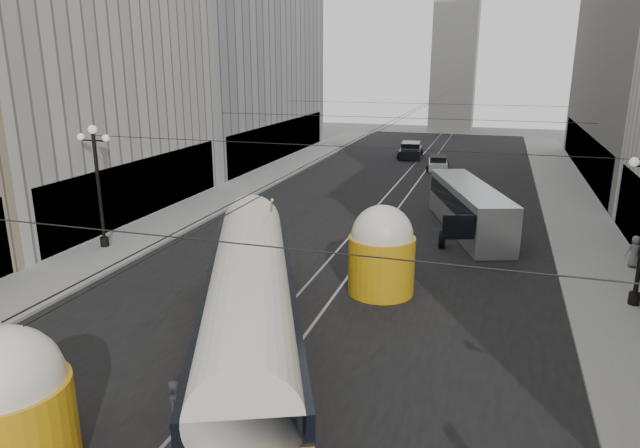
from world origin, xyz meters
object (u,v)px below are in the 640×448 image
Objects in this scene: pedestrian_sidewalk_right at (635,251)px; city_bus at (469,206)px; pedestrian_crossing_a at (178,413)px; streetcar at (250,306)px.

city_bus is at bearing -41.31° from pedestrian_sidewalk_right.
pedestrian_crossing_a reaches higher than pedestrian_sidewalk_right.
city_bus reaches higher than pedestrian_sidewalk_right.
pedestrian_sidewalk_right is at bearing 43.51° from streetcar.
streetcar is at bearing 30.92° from pedestrian_sidewalk_right.
streetcar reaches higher than pedestrian_crossing_a.
city_bus is at bearing -17.85° from pedestrian_crossing_a.
pedestrian_sidewalk_right is (7.92, -4.34, -0.57)m from city_bus.
pedestrian_crossing_a is at bearing 39.60° from pedestrian_sidewalk_right.
city_bus is (5.96, 17.52, -0.42)m from streetcar.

